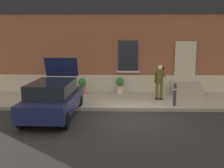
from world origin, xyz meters
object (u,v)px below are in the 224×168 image
Objects in this scene: hatchback_car_navy at (53,98)px; planter_cream at (120,85)px; person_on_phone at (160,80)px; bollard_near_person at (175,94)px; planter_terracotta at (82,85)px; planter_charcoal at (45,85)px.

hatchback_car_navy is 4.79× the size of planter_cream.
hatchback_car_navy is 2.36× the size of person_on_phone.
bollard_near_person is 1.22× the size of planter_cream.
planter_charcoal is at bearing 178.86° from planter_terracotta.
person_on_phone is (-0.53, 1.15, 0.43)m from bollard_near_person.
planter_cream is (2.70, 4.26, -0.19)m from hatchback_car_navy.
hatchback_car_navy reaches higher than planter_cream.
person_on_phone reaches higher than planter_charcoal.
planter_cream is (-2.46, 2.84, -0.11)m from bollard_near_person.
planter_cream is at bearing 2.47° from planter_charcoal.
planter_cream is (-1.94, 1.69, -0.54)m from person_on_phone.
hatchback_car_navy is 4.79× the size of planter_terracotta.
person_on_phone is 4.32m from planter_terracotta.
hatchback_car_navy is at bearing -98.57° from planter_terracotta.
hatchback_car_navy is 5.31m from person_on_phone.
hatchback_car_navy is 5.04m from planter_cream.
planter_terracotta is at bearing -1.14° from planter_charcoal.
planter_cream is (4.19, 0.18, 0.00)m from planter_charcoal.
bollard_near_person is 5.25m from planter_terracotta.
person_on_phone is at bearing 29.00° from hatchback_car_navy.
planter_charcoal is 2.09m from planter_terracotta.
person_on_phone is at bearing -13.80° from planter_charcoal.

